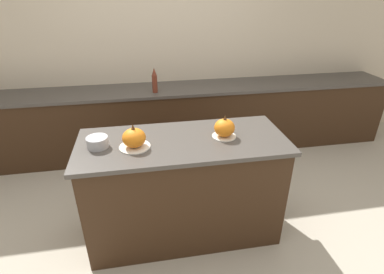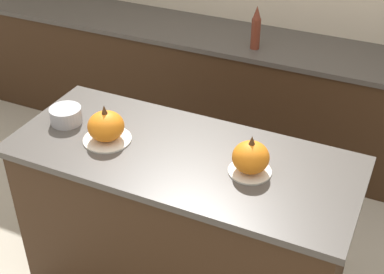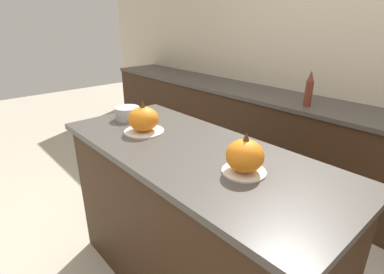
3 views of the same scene
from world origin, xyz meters
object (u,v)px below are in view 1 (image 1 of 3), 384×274
at_px(pumpkin_cake_left, 134,138).
at_px(pumpkin_cake_right, 224,128).
at_px(bottle_tall, 155,81).
at_px(mixing_bowl, 97,142).

relative_size(pumpkin_cake_left, pumpkin_cake_right, 1.21).
distance_m(pumpkin_cake_right, bottle_tall, 1.48).
height_order(pumpkin_cake_right, mixing_bowl, pumpkin_cake_right).
relative_size(pumpkin_cake_left, mixing_bowl, 1.47).
distance_m(bottle_tall, mixing_bowl, 1.50).
bearing_deg(bottle_tall, pumpkin_cake_left, -99.65).
height_order(pumpkin_cake_left, mixing_bowl, pumpkin_cake_left).
bearing_deg(bottle_tall, pumpkin_cake_right, -71.64).
xyz_separation_m(pumpkin_cake_left, pumpkin_cake_right, (0.71, 0.05, 0.00)).
bearing_deg(pumpkin_cake_left, pumpkin_cake_right, 4.35).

